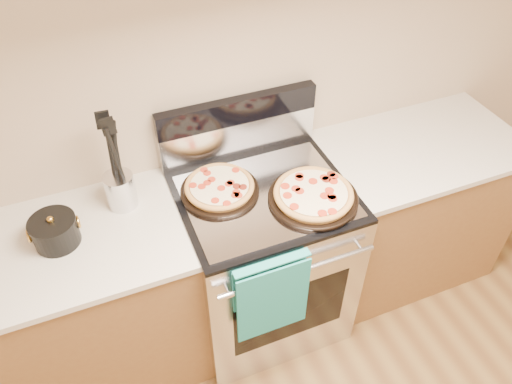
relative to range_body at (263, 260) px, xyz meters
name	(u,v)px	position (x,y,z in m)	size (l,w,h in m)	color
wall_back	(233,68)	(0.00, 0.35, 0.90)	(4.00, 4.00, 0.00)	tan
range_body	(263,260)	(0.00, 0.00, 0.00)	(0.76, 0.68, 0.90)	#B7B7BC
oven_window	(290,312)	(0.00, -0.34, 0.00)	(0.56, 0.01, 0.40)	black
cooktop	(263,194)	(0.00, 0.00, 0.46)	(0.76, 0.68, 0.02)	black
backsplash_lower	(238,137)	(0.00, 0.31, 0.56)	(0.76, 0.06, 0.18)	silver
backsplash_upper	(238,110)	(0.00, 0.31, 0.71)	(0.76, 0.06, 0.12)	black
oven_handle	(299,272)	(0.00, -0.38, 0.35)	(0.03, 0.03, 0.70)	silver
dish_towel	(271,295)	(-0.12, -0.38, 0.25)	(0.32, 0.05, 0.42)	#1B8872
foil_sheet	(266,196)	(0.00, -0.03, 0.47)	(0.70, 0.55, 0.01)	gray
cabinet_left	(85,312)	(-0.88, 0.03, -0.01)	(1.00, 0.62, 0.88)	brown
countertop_left	(59,248)	(-0.88, 0.03, 0.45)	(1.02, 0.64, 0.03)	beige
cabinet_right	(405,211)	(0.88, 0.03, -0.01)	(1.00, 0.62, 0.88)	brown
countertop_right	(424,147)	(0.88, 0.03, 0.45)	(1.02, 0.64, 0.03)	beige
pepperoni_pizza_back	(220,188)	(-0.18, 0.07, 0.50)	(0.34, 0.34, 0.05)	#A97333
pepperoni_pizza_front	(313,195)	(0.18, -0.13, 0.50)	(0.39, 0.39, 0.05)	#A97333
utensil_crock	(121,190)	(-0.59, 0.17, 0.54)	(0.13, 0.13, 0.16)	silver
saucepan	(55,232)	(-0.87, 0.05, 0.51)	(0.18, 0.18, 0.11)	black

